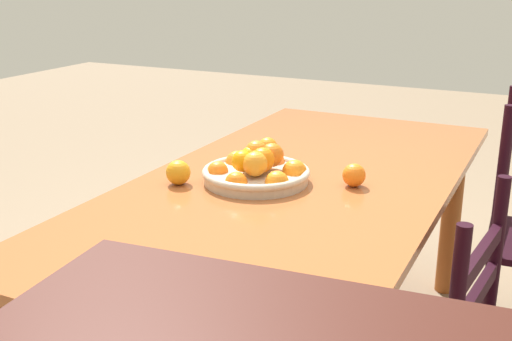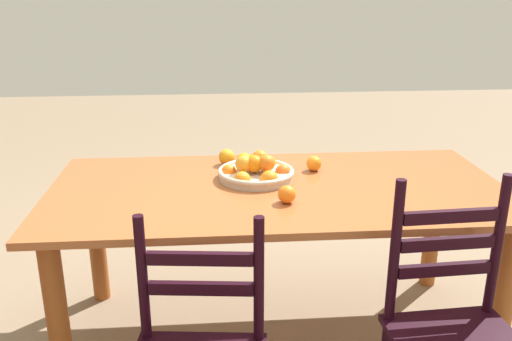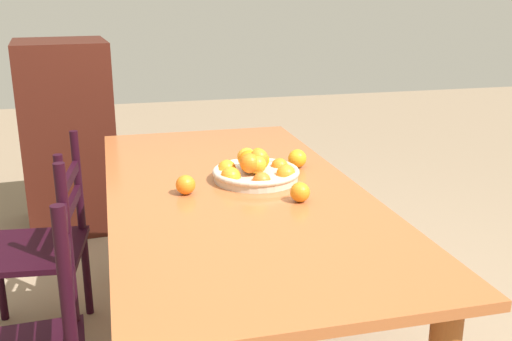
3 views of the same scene
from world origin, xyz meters
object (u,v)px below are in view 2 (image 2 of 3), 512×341
at_px(dining_table, 278,210).
at_px(chair_by_cabinet, 457,336).
at_px(orange_loose_1, 287,194).
at_px(fruit_bowl, 256,170).
at_px(orange_loose_0, 314,163).
at_px(orange_loose_2, 227,157).

height_order(dining_table, chair_by_cabinet, chair_by_cabinet).
distance_m(chair_by_cabinet, orange_loose_1, 0.81).
xyz_separation_m(chair_by_cabinet, fruit_bowl, (0.61, -0.84, 0.32)).
bearing_deg(chair_by_cabinet, fruit_bowl, 123.22).
relative_size(dining_table, orange_loose_0, 27.69).
distance_m(chair_by_cabinet, orange_loose_0, 1.04).
height_order(orange_loose_1, orange_loose_2, orange_loose_2).
distance_m(dining_table, fruit_bowl, 0.21).
distance_m(orange_loose_0, orange_loose_2, 0.43).
relative_size(orange_loose_0, orange_loose_1, 0.98).
height_order(fruit_bowl, orange_loose_1, fruit_bowl).
height_order(chair_by_cabinet, fruit_bowl, chair_by_cabinet).
bearing_deg(orange_loose_1, orange_loose_0, -115.14).
relative_size(fruit_bowl, orange_loose_2, 4.41).
distance_m(dining_table, chair_by_cabinet, 0.92).
relative_size(fruit_bowl, orange_loose_0, 4.84).
bearing_deg(dining_table, chair_by_cabinet, 125.62).
height_order(chair_by_cabinet, orange_loose_2, chair_by_cabinet).
xyz_separation_m(orange_loose_0, orange_loose_2, (0.41, -0.12, 0.00)).
bearing_deg(chair_by_cabinet, orange_loose_0, 106.51).
bearing_deg(fruit_bowl, chair_by_cabinet, 126.28).
height_order(chair_by_cabinet, orange_loose_1, chair_by_cabinet).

